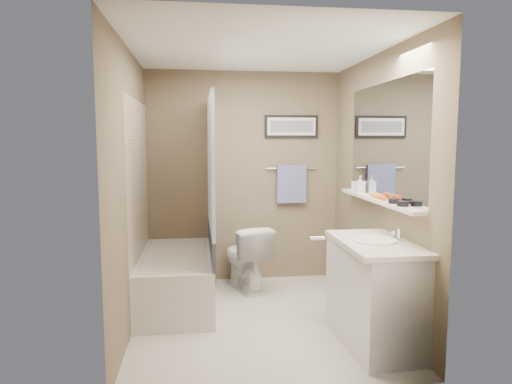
{
  "coord_description": "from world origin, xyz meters",
  "views": [
    {
      "loc": [
        -0.53,
        -3.96,
        1.62
      ],
      "look_at": [
        0.0,
        0.15,
        1.15
      ],
      "focal_mm": 32.0,
      "sensor_mm": 36.0,
      "label": 1
    }
  ],
  "objects": [
    {
      "name": "ground",
      "position": [
        0.0,
        0.0,
        0.0
      ],
      "size": [
        2.5,
        2.5,
        0.0
      ],
      "primitive_type": "plane",
      "color": "beige",
      "rests_on": "ground"
    },
    {
      "name": "ceiling",
      "position": [
        0.0,
        0.0,
        2.38
      ],
      "size": [
        2.2,
        2.5,
        0.04
      ],
      "primitive_type": "cube",
      "color": "white",
      "rests_on": "wall_back"
    },
    {
      "name": "wall_back",
      "position": [
        0.0,
        1.23,
        1.2
      ],
      "size": [
        2.2,
        0.04,
        2.4
      ],
      "primitive_type": "cube",
      "color": "brown",
      "rests_on": "ground"
    },
    {
      "name": "wall_front",
      "position": [
        0.0,
        -1.23,
        1.2
      ],
      "size": [
        2.2,
        0.04,
        2.4
      ],
      "primitive_type": "cube",
      "color": "brown",
      "rests_on": "ground"
    },
    {
      "name": "wall_left",
      "position": [
        -1.08,
        0.0,
        1.2
      ],
      "size": [
        0.04,
        2.5,
        2.4
      ],
      "primitive_type": "cube",
      "color": "brown",
      "rests_on": "ground"
    },
    {
      "name": "wall_right",
      "position": [
        1.08,
        0.0,
        1.2
      ],
      "size": [
        0.04,
        2.5,
        2.4
      ],
      "primitive_type": "cube",
      "color": "brown",
      "rests_on": "ground"
    },
    {
      "name": "tile_surround",
      "position": [
        -1.09,
        0.5,
        1.0
      ],
      "size": [
        0.02,
        1.55,
        2.0
      ],
      "primitive_type": "cube",
      "color": "beige",
      "rests_on": "wall_left"
    },
    {
      "name": "curtain_rod",
      "position": [
        -0.4,
        0.5,
        2.05
      ],
      "size": [
        0.02,
        1.55,
        0.02
      ],
      "primitive_type": "cylinder",
      "rotation": [
        1.57,
        0.0,
        0.0
      ],
      "color": "silver",
      "rests_on": "wall_left"
    },
    {
      "name": "curtain_upper",
      "position": [
        -0.4,
        0.5,
        1.4
      ],
      "size": [
        0.03,
        1.45,
        1.28
      ],
      "primitive_type": "cube",
      "color": "white",
      "rests_on": "curtain_rod"
    },
    {
      "name": "curtain_lower",
      "position": [
        -0.4,
        0.5,
        0.58
      ],
      "size": [
        0.03,
        1.45,
        0.36
      ],
      "primitive_type": "cube",
      "color": "#2A344E",
      "rests_on": "curtain_rod"
    },
    {
      "name": "mirror",
      "position": [
        1.09,
        -0.15,
        1.62
      ],
      "size": [
        0.02,
        1.6,
        1.0
      ],
      "primitive_type": "cube",
      "color": "silver",
      "rests_on": "wall_right"
    },
    {
      "name": "shelf",
      "position": [
        1.04,
        -0.15,
        1.1
      ],
      "size": [
        0.12,
        1.6,
        0.03
      ],
      "primitive_type": "cube",
      "color": "silver",
      "rests_on": "wall_right"
    },
    {
      "name": "towel_bar",
      "position": [
        0.55,
        1.22,
        1.3
      ],
      "size": [
        0.6,
        0.02,
        0.02
      ],
      "primitive_type": "cylinder",
      "rotation": [
        0.0,
        1.57,
        0.0
      ],
      "color": "silver",
      "rests_on": "wall_back"
    },
    {
      "name": "towel",
      "position": [
        0.55,
        1.2,
        1.12
      ],
      "size": [
        0.34,
        0.05,
        0.44
      ],
      "primitive_type": "cube",
      "color": "#8B95CB",
      "rests_on": "towel_bar"
    },
    {
      "name": "art_frame",
      "position": [
        0.55,
        1.23,
        1.78
      ],
      "size": [
        0.62,
        0.02,
        0.26
      ],
      "primitive_type": "cube",
      "color": "black",
      "rests_on": "wall_back"
    },
    {
      "name": "art_mat",
      "position": [
        0.55,
        1.22,
        1.78
      ],
      "size": [
        0.56,
        0.0,
        0.2
      ],
      "primitive_type": "cube",
      "color": "white",
      "rests_on": "art_frame"
    },
    {
      "name": "art_image",
      "position": [
        0.55,
        1.22,
        1.78
      ],
      "size": [
        0.5,
        0.0,
        0.13
      ],
      "primitive_type": "cube",
      "color": "#595959",
      "rests_on": "art_mat"
    },
    {
      "name": "door",
      "position": [
        0.55,
        -1.24,
        1.0
      ],
      "size": [
        0.8,
        0.02,
        2.0
      ],
      "primitive_type": "cube",
      "color": "silver",
      "rests_on": "wall_front"
    },
    {
      "name": "door_handle",
      "position": [
        0.22,
        -1.19,
        1.0
      ],
      "size": [
        0.1,
        0.02,
        0.02
      ],
      "primitive_type": "cylinder",
      "rotation": [
        0.0,
        1.57,
        0.0
      ],
      "color": "silver",
      "rests_on": "door"
    },
    {
      "name": "bathtub",
      "position": [
        -0.75,
        0.51,
        0.25
      ],
      "size": [
        0.71,
        1.51,
        0.5
      ],
      "primitive_type": "cube",
      "rotation": [
        0.0,
        0.0,
        0.01
      ],
      "color": "silver",
      "rests_on": "ground"
    },
    {
      "name": "tub_rim",
      "position": [
        -0.75,
        0.51,
        0.5
      ],
      "size": [
        0.56,
        1.36,
        0.02
      ],
      "primitive_type": "cube",
      "color": "beige",
      "rests_on": "bathtub"
    },
    {
      "name": "toilet",
      "position": [
        -0.02,
        0.87,
        0.36
      ],
      "size": [
        0.58,
        0.78,
        0.71
      ],
      "primitive_type": "imported",
      "rotation": [
        0.0,
        0.0,
        3.44
      ],
      "color": "white",
      "rests_on": "ground"
    },
    {
      "name": "vanity",
      "position": [
        0.85,
        -0.63,
        0.4
      ],
      "size": [
        0.55,
        0.93,
        0.8
      ],
      "primitive_type": "cube",
      "rotation": [
        0.0,
        0.0,
        0.06
      ],
      "color": "silver",
      "rests_on": "ground"
    },
    {
      "name": "countertop",
      "position": [
        0.84,
        -0.63,
        0.82
      ],
      "size": [
        0.54,
        0.96,
        0.04
      ],
      "primitive_type": "cube",
      "color": "beige",
      "rests_on": "vanity"
    },
    {
      "name": "sink_basin",
      "position": [
        0.83,
        -0.63,
        0.85
      ],
      "size": [
        0.34,
        0.34,
        0.01
      ],
      "primitive_type": "cylinder",
      "color": "white",
      "rests_on": "countertop"
    },
    {
      "name": "faucet_spout",
      "position": [
        1.03,
        -0.63,
        0.89
      ],
      "size": [
        0.02,
        0.02,
        0.1
      ],
      "primitive_type": "cylinder",
      "color": "white",
      "rests_on": "countertop"
    },
    {
      "name": "faucet_knob",
      "position": [
        1.03,
        -0.53,
        0.87
      ],
      "size": [
        0.05,
        0.05,
        0.05
      ],
      "primitive_type": "sphere",
      "color": "silver",
      "rests_on": "countertop"
    },
    {
      "name": "candle_bowl_near",
      "position": [
        1.04,
        -0.66,
        1.14
      ],
      "size": [
        0.09,
        0.09,
        0.04
      ],
      "primitive_type": "cylinder",
      "color": "black",
      "rests_on": "shelf"
    },
    {
      "name": "candle_bowl_far",
      "position": [
        1.04,
        -0.5,
        1.14
      ],
      "size": [
        0.09,
        0.09,
        0.04
      ],
      "primitive_type": "cylinder",
      "color": "black",
      "rests_on": "shelf"
    },
    {
      "name": "hair_brush_front",
      "position": [
        1.04,
        -0.24,
        1.14
      ],
      "size": [
        0.06,
        0.22,
        0.04
      ],
      "primitive_type": "cylinder",
      "rotation": [
        1.57,
        0.0,
        -0.1
      ],
      "color": "#D8481E",
      "rests_on": "shelf"
    },
    {
      "name": "hair_brush_back",
      "position": [
        1.04,
        -0.17,
        1.14
      ],
      "size": [
        0.05,
        0.22,
        0.04
      ],
      "primitive_type": "cylinder",
      "rotation": [
        1.57,
        0.0,
        0.05
      ],
      "color": "orange",
      "rests_on": "shelf"
    },
    {
      "name": "pink_comb",
      "position": [
        1.04,
        0.0,
        1.12
      ],
      "size": [
        0.03,
        0.16,
        0.01
      ],
      "primitive_type": "cube",
      "rotation": [
        0.0,
        0.0,
        0.03
      ],
      "color": "pink",
      "rests_on": "shelf"
    },
    {
      "name": "glass_jar",
      "position": [
        1.04,
        0.41,
        1.17
      ],
      "size": [
        0.08,
        0.08,
        0.1
      ],
      "primitive_type": "cylinder",
      "color": "silver",
      "rests_on": "shelf"
    },
    {
      "name": "soap_bottle",
      "position": [
        1.04,
        0.27,
        1.2
      ],
      "size": [
        0.08,
        0.08,
        0.17
      ],
      "primitive_type": "imported",
      "rotation": [
        0.0,
        0.0,
        -0.02
      ],
      "color": "#999999",
      "rests_on": "shelf"
    }
  ]
}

